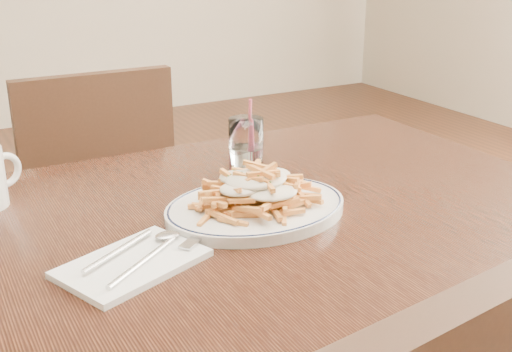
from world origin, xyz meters
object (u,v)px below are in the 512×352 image
fries_plate (256,208)px  loaded_fries (256,185)px  chair_far (95,200)px  water_glass (246,149)px  table (251,248)px

fries_plate → loaded_fries: size_ratio=1.84×
chair_far → loaded_fries: chair_far is taller
loaded_fries → water_glass: bearing=66.5°
fries_plate → loaded_fries: loaded_fries is taller
loaded_fries → fries_plate: bearing=-86.4°
fries_plate → water_glass: water_glass is taller
loaded_fries → water_glass: size_ratio=1.40×
loaded_fries → water_glass: (0.08, 0.19, -0.00)m
table → chair_far: size_ratio=1.37×
table → loaded_fries: loaded_fries is taller
chair_far → table: bearing=-83.9°
table → fries_plate: (-0.00, -0.03, 0.09)m
loaded_fries → water_glass: 0.21m
fries_plate → table: bearing=80.3°
table → chair_far: 0.80m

